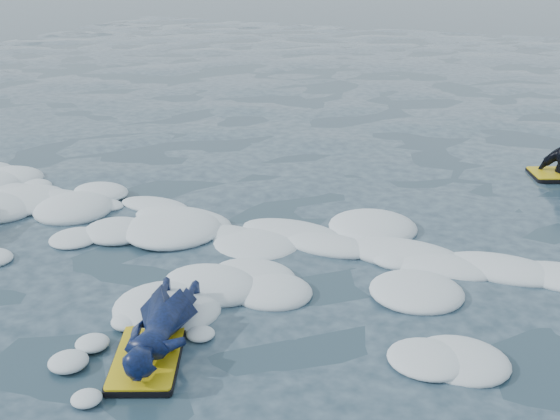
% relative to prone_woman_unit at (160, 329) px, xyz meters
% --- Properties ---
extents(ground, '(120.00, 120.00, 0.00)m').
position_rel_prone_woman_unit_xyz_m(ground, '(0.02, 1.14, -0.20)').
color(ground, '#172A39').
rests_on(ground, ground).
extents(foam_band, '(12.00, 3.10, 0.30)m').
position_rel_prone_woman_unit_xyz_m(foam_band, '(0.02, 2.17, -0.20)').
color(foam_band, white).
rests_on(foam_band, ground).
extents(prone_woman_unit, '(0.97, 1.63, 0.39)m').
position_rel_prone_woman_unit_xyz_m(prone_woman_unit, '(0.00, 0.00, 0.00)').
color(prone_woman_unit, black).
rests_on(prone_woman_unit, ground).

